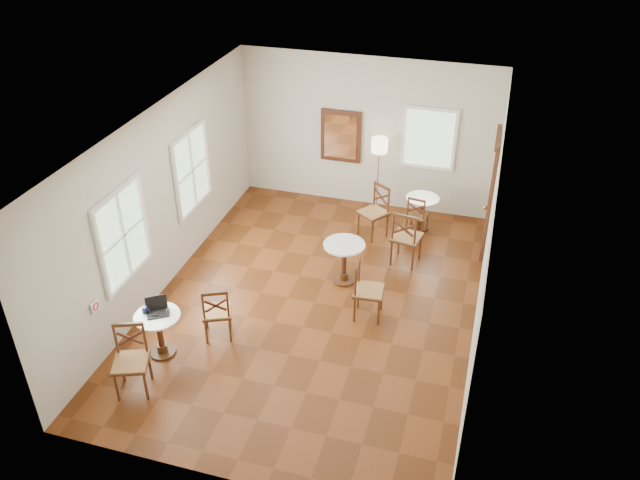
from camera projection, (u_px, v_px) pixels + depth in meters
The scene contains 17 objects.
ground at pixel (315, 302), 10.32m from camera, with size 7.00×7.00×0.00m, color #5F2B10.
room_shell at pixel (316, 190), 9.56m from camera, with size 5.02×7.02×3.01m.
cafe_table_near at pixel (159, 330), 9.09m from camera, with size 0.65×0.65×0.69m.
cafe_table_mid at pixel (344, 258), 10.60m from camera, with size 0.69×0.69×0.73m.
cafe_table_back at pixel (422, 209), 12.08m from camera, with size 0.62×0.62×0.65m.
chair_near_a at pixel (217, 312), 9.39m from camera, with size 0.56×0.56×0.92m.
chair_near_b at pixel (131, 360), 8.45m from camera, with size 0.59×0.59×1.00m.
chair_mid_a at pixel (406, 237), 11.02m from camera, with size 0.55×0.55×1.04m.
chair_mid_b at pixel (367, 290), 9.79m from camera, with size 0.49×0.49×0.98m.
chair_back_a at pixel (417, 215), 11.90m from camera, with size 0.43×0.43×0.81m.
chair_back_b at pixel (374, 212), 11.82m from camera, with size 0.64×0.64×1.00m.
floor_lamp at pixel (379, 150), 12.10m from camera, with size 0.31×0.31×1.58m.
laptop at pixel (157, 309), 8.99m from camera, with size 0.39×0.38×0.22m.
mouse at pixel (156, 315), 8.93m from camera, with size 0.11×0.07×0.04m, color black.
navy_mug at pixel (145, 310), 8.99m from camera, with size 0.12×0.08×0.10m.
water_glass at pixel (168, 311), 8.97m from camera, with size 0.05×0.05×0.09m, color white.
power_adapter at pixel (130, 367), 9.03m from camera, with size 0.10×0.06×0.04m, color black.
Camera 1 is at (2.39, -7.87, 6.32)m, focal length 36.17 mm.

